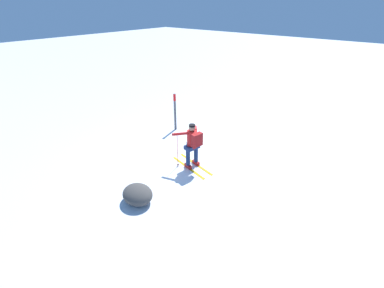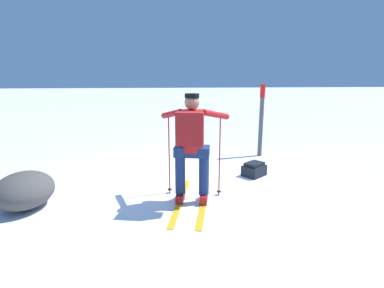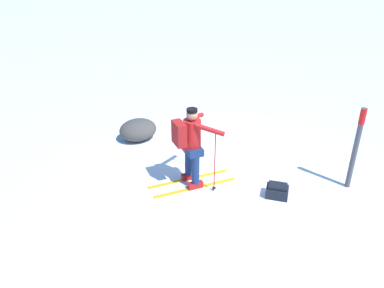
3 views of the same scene
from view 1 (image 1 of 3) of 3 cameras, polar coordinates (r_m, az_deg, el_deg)
name	(u,v)px [view 1 (image 1 of 3)]	position (r m, az deg, el deg)	size (l,w,h in m)	color
ground_plane	(178,157)	(9.71, -3.03, -2.87)	(80.00, 80.00, 0.00)	white
skier	(193,143)	(8.67, 0.12, 0.18)	(1.81, 1.05, 1.62)	gold
dropped_backpack	(192,141)	(10.56, -0.11, 0.77)	(0.51, 0.52, 0.26)	black
trail_marker	(175,109)	(11.43, -3.81, 7.68)	(0.11, 0.11, 1.67)	#4C4C51
rock_boulder	(138,194)	(7.71, -12.00, -10.88)	(0.94, 0.80, 0.52)	#474442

